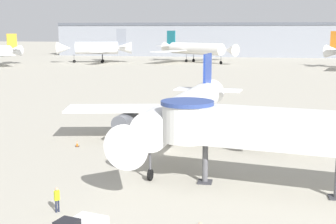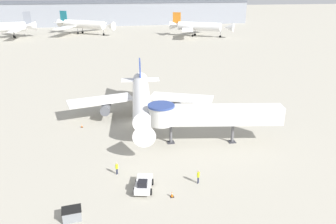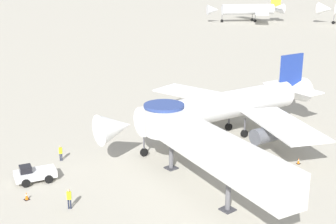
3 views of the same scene
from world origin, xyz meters
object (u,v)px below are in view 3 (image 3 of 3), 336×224
at_px(background_jet_gold_tail, 249,9).
at_px(traffic_cone_port_wing, 157,116).
at_px(jet_bridge, 201,142).
at_px(traffic_cone_apron_front, 27,196).
at_px(traffic_cone_starboard_wing, 299,161).
at_px(main_airplane, 225,106).
at_px(pushback_tug_white, 34,174).
at_px(ground_crew_marshaller, 61,152).
at_px(ground_crew_wing_walker, 69,197).

bearing_deg(background_jet_gold_tail, traffic_cone_port_wing, -23.61).
height_order(jet_bridge, traffic_cone_apron_front, jet_bridge).
distance_m(traffic_cone_starboard_wing, traffic_cone_port_wing, 21.46).
xyz_separation_m(main_airplane, traffic_cone_apron_front, (0.29, -24.81, -3.44)).
height_order(traffic_cone_starboard_wing, traffic_cone_apron_front, traffic_cone_apron_front).
bearing_deg(pushback_tug_white, ground_crew_marshaller, 138.87).
xyz_separation_m(traffic_cone_starboard_wing, traffic_cone_apron_front, (-10.25, -24.95, 0.05)).
relative_size(ground_crew_marshaller, background_jet_gold_tail, 0.06).
height_order(jet_bridge, ground_crew_marshaller, jet_bridge).
relative_size(main_airplane, ground_crew_wing_walker, 16.37).
height_order(ground_crew_marshaller, ground_crew_wing_walker, ground_crew_wing_walker).
bearing_deg(ground_crew_wing_walker, traffic_cone_apron_front, -19.97).
relative_size(traffic_cone_port_wing, ground_crew_marshaller, 0.36).
xyz_separation_m(traffic_cone_apron_front, ground_crew_wing_walker, (3.81, 2.15, 0.71)).
bearing_deg(traffic_cone_port_wing, background_jet_gold_tail, 125.60).
bearing_deg(traffic_cone_apron_front, jet_bridge, 58.00).
xyz_separation_m(main_airplane, traffic_cone_port_wing, (-10.83, -1.79, -3.50)).
relative_size(main_airplane, ground_crew_marshaller, 17.72).
distance_m(traffic_cone_starboard_wing, ground_crew_marshaller, 24.72).
relative_size(main_airplane, jet_bridge, 1.45).
bearing_deg(background_jet_gold_tail, jet_bridge, -19.56).
height_order(main_airplane, traffic_cone_apron_front, main_airplane).
bearing_deg(background_jet_gold_tail, main_airplane, -19.10).
bearing_deg(pushback_tug_white, traffic_cone_apron_front, -20.31).
bearing_deg(ground_crew_marshaller, traffic_cone_port_wing, -122.68).
relative_size(traffic_cone_apron_front, background_jet_gold_tail, 0.03).
height_order(traffic_cone_port_wing, ground_crew_marshaller, ground_crew_marshaller).
xyz_separation_m(ground_crew_wing_walker, background_jet_gold_tail, (-84.81, 118.48, 3.52)).
bearing_deg(main_airplane, traffic_cone_apron_front, -83.31).
bearing_deg(jet_bridge, background_jet_gold_tail, 140.01).
xyz_separation_m(ground_crew_marshaller, ground_crew_wing_walker, (9.80, -4.17, 0.08)).
distance_m(pushback_tug_white, background_jet_gold_tail, 141.91).
distance_m(ground_crew_marshaller, ground_crew_wing_walker, 10.65).
relative_size(traffic_cone_apron_front, traffic_cone_port_wing, 1.19).
relative_size(traffic_cone_port_wing, ground_crew_wing_walker, 0.33).
bearing_deg(background_jet_gold_tail, ground_crew_wing_walker, -23.61).
height_order(pushback_tug_white, background_jet_gold_tail, background_jet_gold_tail).
distance_m(pushback_tug_white, ground_crew_marshaller, 5.15).
relative_size(jet_bridge, traffic_cone_port_wing, 34.08).
height_order(jet_bridge, ground_crew_wing_walker, jet_bridge).
distance_m(traffic_cone_port_wing, ground_crew_marshaller, 17.49).
xyz_separation_m(jet_bridge, pushback_tug_white, (-11.21, -10.94, -3.90)).
height_order(pushback_tug_white, traffic_cone_port_wing, pushback_tug_white).
bearing_deg(traffic_cone_port_wing, traffic_cone_starboard_wing, 5.16).
relative_size(traffic_cone_starboard_wing, ground_crew_wing_walker, 0.34).
relative_size(main_airplane, traffic_cone_port_wing, 49.47).
distance_m(traffic_cone_port_wing, ground_crew_wing_walker, 25.67).
relative_size(main_airplane, traffic_cone_apron_front, 41.47).
bearing_deg(pushback_tug_white, jet_bridge, 58.41).
bearing_deg(pushback_tug_white, traffic_cone_port_wing, 125.18).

